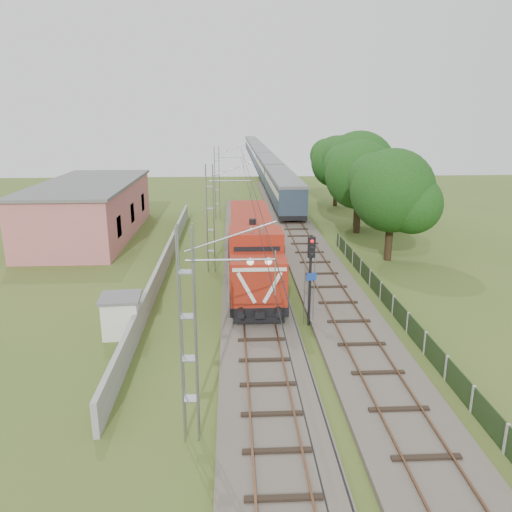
{
  "coord_description": "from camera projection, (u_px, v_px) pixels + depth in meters",
  "views": [
    {
      "loc": [
        -1.45,
        -23.94,
        11.52
      ],
      "look_at": [
        0.17,
        8.38,
        2.2
      ],
      "focal_mm": 35.0,
      "sensor_mm": 36.0,
      "label": 1
    }
  ],
  "objects": [
    {
      "name": "locomotive",
      "position": [
        252.0,
        246.0,
        35.39
      ],
      "size": [
        3.22,
        18.39,
        4.67
      ],
      "color": "black",
      "rests_on": "ground"
    },
    {
      "name": "signal_post",
      "position": [
        311.0,
        265.0,
        26.98
      ],
      "size": [
        0.57,
        0.45,
        5.22
      ],
      "color": "black",
      "rests_on": "ground"
    },
    {
      "name": "ground",
      "position": [
        261.0,
        340.0,
        26.23
      ],
      "size": [
        140.0,
        140.0,
        0.0
      ],
      "primitive_type": "plane",
      "color": "#415A22",
      "rests_on": "ground"
    },
    {
      "name": "tree_b",
      "position": [
        360.0,
        168.0,
        50.68
      ],
      "size": [
        7.58,
        7.22,
        9.83
      ],
      "color": "#322314",
      "rests_on": "ground"
    },
    {
      "name": "boundary_wall",
      "position": [
        164.0,
        262.0,
        37.23
      ],
      "size": [
        0.25,
        40.0,
        1.5
      ],
      "primitive_type": "cube",
      "color": "#9E9E99",
      "rests_on": "ground"
    },
    {
      "name": "track_main",
      "position": [
        254.0,
        291.0,
        32.9
      ],
      "size": [
        4.2,
        70.0,
        0.45
      ],
      "color": "#6B6054",
      "rests_on": "ground"
    },
    {
      "name": "fence",
      "position": [
        393.0,
        305.0,
        29.33
      ],
      "size": [
        0.12,
        32.0,
        1.2
      ],
      "color": "black",
      "rests_on": "ground"
    },
    {
      "name": "catenary",
      "position": [
        211.0,
        219.0,
        36.48
      ],
      "size": [
        3.31,
        70.0,
        8.0
      ],
      "color": "gray",
      "rests_on": "ground"
    },
    {
      "name": "station_building",
      "position": [
        90.0,
        209.0,
        47.81
      ],
      "size": [
        8.4,
        20.4,
        5.22
      ],
      "color": "#CA6D6C",
      "rests_on": "ground"
    },
    {
      "name": "tree_c",
      "position": [
        360.0,
        176.0,
        48.12
      ],
      "size": [
        7.01,
        6.68,
        9.09
      ],
      "color": "#322314",
      "rests_on": "ground"
    },
    {
      "name": "coach_rake",
      "position": [
        261.0,
        156.0,
        107.07
      ],
      "size": [
        3.1,
        115.77,
        3.58
      ],
      "color": "black",
      "rests_on": "ground"
    },
    {
      "name": "track_side",
      "position": [
        302.0,
        241.0,
        45.62
      ],
      "size": [
        4.2,
        80.0,
        0.45
      ],
      "color": "#6B6054",
      "rests_on": "ground"
    },
    {
      "name": "tree_a",
      "position": [
        394.0,
        192.0,
        38.94
      ],
      "size": [
        6.9,
        6.57,
        8.94
      ],
      "color": "#322314",
      "rests_on": "ground"
    },
    {
      "name": "relay_hut",
      "position": [
        121.0,
        315.0,
        26.62
      ],
      "size": [
        2.27,
        2.27,
        2.19
      ],
      "color": "silver",
      "rests_on": "ground"
    },
    {
      "name": "tree_d",
      "position": [
        338.0,
        162.0,
        62.47
      ],
      "size": [
        6.82,
        6.49,
        8.84
      ],
      "color": "#322314",
      "rests_on": "ground"
    }
  ]
}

